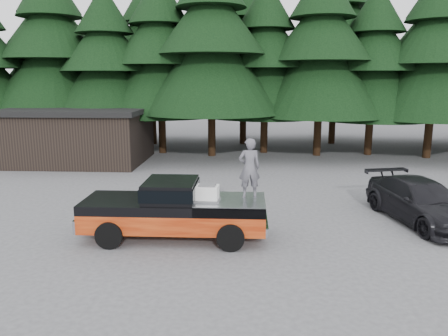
{
  "coord_description": "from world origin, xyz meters",
  "views": [
    {
      "loc": [
        1.34,
        -14.1,
        5.13
      ],
      "look_at": [
        0.58,
        0.0,
        2.19
      ],
      "focal_mm": 35.0,
      "sensor_mm": 36.0,
      "label": 1
    }
  ],
  "objects_px": {
    "man_on_bed": "(249,168)",
    "utility_building": "(79,135)",
    "parked_car": "(421,201)",
    "air_compressor": "(207,194)",
    "pickup_truck": "(175,218)"
  },
  "relations": [
    {
      "from": "man_on_bed",
      "to": "utility_building",
      "type": "bearing_deg",
      "value": -57.7
    },
    {
      "from": "air_compressor",
      "to": "parked_car",
      "type": "bearing_deg",
      "value": 21.16
    },
    {
      "from": "pickup_truck",
      "to": "utility_building",
      "type": "relative_size",
      "value": 0.71
    },
    {
      "from": "air_compressor",
      "to": "man_on_bed",
      "type": "bearing_deg",
      "value": 26.55
    },
    {
      "from": "air_compressor",
      "to": "parked_car",
      "type": "relative_size",
      "value": 0.13
    },
    {
      "from": "pickup_truck",
      "to": "man_on_bed",
      "type": "xyz_separation_m",
      "value": [
        2.4,
        0.33,
        1.63
      ]
    },
    {
      "from": "pickup_truck",
      "to": "parked_car",
      "type": "bearing_deg",
      "value": 13.77
    },
    {
      "from": "air_compressor",
      "to": "man_on_bed",
      "type": "distance_m",
      "value": 1.59
    },
    {
      "from": "pickup_truck",
      "to": "parked_car",
      "type": "relative_size",
      "value": 1.15
    },
    {
      "from": "pickup_truck",
      "to": "man_on_bed",
      "type": "relative_size",
      "value": 3.12
    },
    {
      "from": "man_on_bed",
      "to": "parked_car",
      "type": "bearing_deg",
      "value": -171.76
    },
    {
      "from": "air_compressor",
      "to": "man_on_bed",
      "type": "xyz_separation_m",
      "value": [
        1.31,
        0.54,
        0.73
      ]
    },
    {
      "from": "air_compressor",
      "to": "utility_building",
      "type": "distance_m",
      "value": 15.83
    },
    {
      "from": "pickup_truck",
      "to": "parked_car",
      "type": "height_order",
      "value": "parked_car"
    },
    {
      "from": "air_compressor",
      "to": "pickup_truck",
      "type": "bearing_deg",
      "value": 173.16
    }
  ]
}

